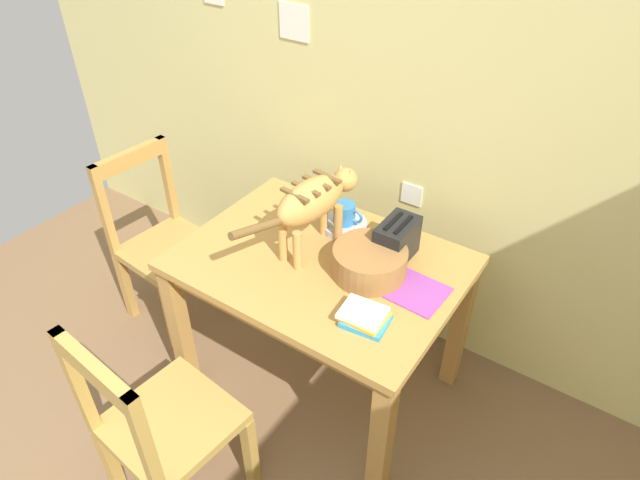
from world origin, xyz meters
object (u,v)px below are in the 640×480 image
Objects in this scene: magazine at (412,290)px; dining_table at (320,278)px; saucer_bowl at (344,225)px; wooden_chair_far at (164,243)px; coffee_mug at (345,213)px; book_stack at (364,317)px; wicker_basket at (370,261)px; toaster at (397,241)px; wooden_chair_near at (161,426)px; cat at (313,201)px.

dining_table is at bearing -170.74° from magazine.
saucer_bowl is 0.81× the size of magazine.
dining_table is 0.27m from saucer_bowl.
dining_table is 0.97m from wooden_chair_far.
coffee_mug is 0.75× the size of book_stack.
wicker_basket is at bearing -175.64° from magazine.
book_stack reaches higher than saucer_bowl.
dining_table is 5.53× the size of saucer_bowl.
dining_table is 8.12× the size of coffee_mug.
toaster is 1.12m from wooden_chair_near.
cat is 0.51m from magazine.
wooden_chair_far reaches higher than book_stack.
wooden_chair_far is at bearing -166.78° from cat.
saucer_bowl is at bearing 90.00° from cat.
magazine is (0.46, -0.01, -0.23)m from cat.
dining_table is at bearing 97.07° from wooden_chair_far.
wooden_chair_far is at bearing 142.07° from wooden_chair_near.
book_stack is (0.33, -0.20, 0.12)m from dining_table.
cat is 0.71× the size of wooden_chair_far.
book_stack is 0.27m from wicker_basket.
wooden_chair_near is (-0.08, -0.84, -0.53)m from cat.
coffee_mug reaches higher than magazine.
cat reaches higher than coffee_mug.
coffee_mug is at bearing 168.07° from toaster.
dining_table is 0.83m from wooden_chair_near.
book_stack is (0.36, -0.45, -0.05)m from coffee_mug.
cat is 0.37m from toaster.
magazine is at bearing 6.78° from cat.
wooden_chair_far reaches higher than saucer_bowl.
book_stack is at bearing -50.66° from saucer_bowl.
coffee_mug is at bearing 89.58° from wooden_chair_near.
toaster is at bearing 75.48° from wicker_basket.
magazine is (0.43, -0.20, -0.07)m from coffee_mug.
cat is at bearing -97.82° from saucer_bowl.
coffee_mug is 0.15× the size of wooden_chair_far.
cat is 2.28× the size of wicker_basket.
wooden_chair_near is at bearing -113.03° from wicker_basket.
toaster reaches higher than wicker_basket.
dining_table is 0.36m from toaster.
wooden_chair_far is (-1.27, 0.17, -0.32)m from book_stack.
dining_table is 3.87× the size of wicker_basket.
magazine is 0.27× the size of wooden_chair_near.
wooden_chair_far is (-0.80, 0.76, 0.00)m from wooden_chair_near.
coffee_mug is 0.55× the size of magazine.
toaster reaches higher than saucer_bowl.
dining_table is 5.64× the size of toaster.
coffee_mug is 0.58m from book_stack.
wooden_chair_far is at bearing -173.66° from magazine.
cat reaches higher than wooden_chair_near.
wicker_basket is (0.27, -0.01, -0.17)m from cat.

